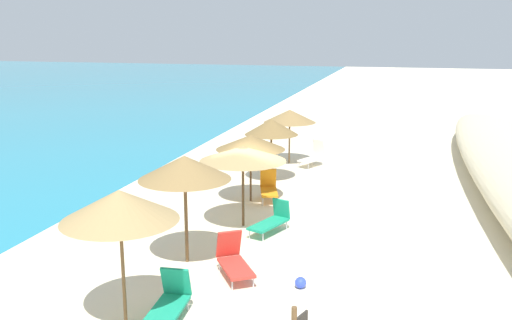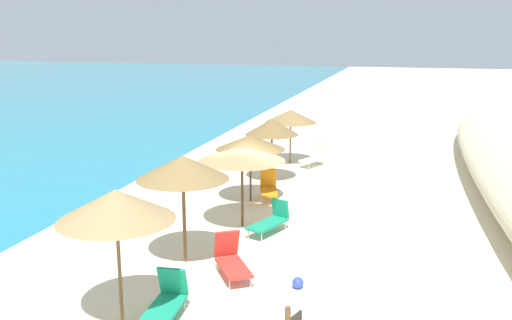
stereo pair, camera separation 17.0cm
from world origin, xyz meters
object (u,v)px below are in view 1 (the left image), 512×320
(lounge_chair_1, at_px, (269,187))
(lounge_chair_3, at_px, (272,220))
(beach_umbrella_5, at_px, (290,116))
(lounge_chair_0, at_px, (314,156))
(beach_ball, at_px, (301,283))
(beach_umbrella_0, at_px, (119,205))
(beach_umbrella_2, at_px, (243,154))
(lounge_chair_2, at_px, (169,302))
(lounge_chair_4, at_px, (234,260))
(beach_umbrella_1, at_px, (185,168))
(beach_umbrella_3, at_px, (251,142))
(beach_umbrella_4, at_px, (271,127))

(lounge_chair_1, distance_m, lounge_chair_3, 3.42)
(beach_umbrella_5, height_order, lounge_chair_1, beach_umbrella_5)
(lounge_chair_0, bearing_deg, beach_ball, 124.35)
(beach_umbrella_0, distance_m, beach_ball, 4.81)
(lounge_chair_0, distance_m, beach_ball, 12.62)
(lounge_chair_3, height_order, beach_ball, lounge_chair_3)
(lounge_chair_0, xyz_separation_m, beach_ball, (-12.49, -1.78, -0.33))
(beach_ball, bearing_deg, lounge_chair_0, 8.09)
(lounge_chair_1, distance_m, beach_ball, 7.28)
(beach_umbrella_2, relative_size, beach_ball, 9.60)
(beach_ball, bearing_deg, beach_umbrella_0, 128.48)
(beach_umbrella_5, bearing_deg, lounge_chair_2, -177.94)
(beach_umbrella_0, bearing_deg, beach_umbrella_2, -5.87)
(lounge_chair_1, height_order, lounge_chair_4, lounge_chair_4)
(beach_umbrella_5, distance_m, lounge_chair_3, 9.51)
(beach_umbrella_1, relative_size, beach_umbrella_2, 1.08)
(lounge_chair_0, bearing_deg, beach_umbrella_3, 104.07)
(beach_umbrella_5, bearing_deg, lounge_chair_0, -103.35)
(beach_umbrella_3, height_order, beach_umbrella_4, beach_umbrella_4)
(beach_umbrella_2, xyz_separation_m, lounge_chair_2, (-6.07, -0.15, -1.93))
(beach_umbrella_2, relative_size, lounge_chair_3, 1.64)
(lounge_chair_2, distance_m, lounge_chair_4, 2.49)
(lounge_chair_1, xyz_separation_m, lounge_chair_2, (-9.00, -0.05, -0.08))
(lounge_chair_1, xyz_separation_m, beach_ball, (-6.84, -2.48, -0.33))
(beach_umbrella_1, distance_m, beach_umbrella_5, 12.00)
(beach_umbrella_0, xyz_separation_m, beach_umbrella_1, (3.36, -0.03, -0.01))
(beach_umbrella_1, bearing_deg, beach_umbrella_2, -11.48)
(beach_umbrella_4, xyz_separation_m, lounge_chair_1, (-2.65, -0.56, -1.76))
(beach_umbrella_1, height_order, lounge_chair_2, beach_umbrella_1)
(beach_umbrella_2, distance_m, beach_umbrella_3, 2.66)
(beach_umbrella_5, bearing_deg, beach_umbrella_2, -177.50)
(beach_umbrella_1, xyz_separation_m, beach_umbrella_5, (11.99, -0.25, -0.38))
(beach_umbrella_0, relative_size, beach_ball, 10.44)
(beach_umbrella_1, height_order, lounge_chair_3, beach_umbrella_1)
(beach_umbrella_1, bearing_deg, lounge_chair_4, -110.52)
(beach_umbrella_1, distance_m, lounge_chair_0, 11.98)
(beach_umbrella_4, distance_m, lounge_chair_2, 11.82)
(beach_umbrella_1, relative_size, lounge_chair_2, 1.86)
(beach_umbrella_5, relative_size, lounge_chair_2, 1.60)
(lounge_chair_3, bearing_deg, beach_umbrella_0, 95.30)
(lounge_chair_3, xyz_separation_m, lounge_chair_4, (-3.31, 0.18, 0.05))
(lounge_chair_1, bearing_deg, lounge_chair_3, 88.43)
(beach_umbrella_4, relative_size, beach_umbrella_5, 1.02)
(lounge_chair_1, distance_m, lounge_chair_4, 6.65)
(beach_umbrella_0, height_order, beach_umbrella_1, beach_umbrella_0)
(beach_umbrella_0, height_order, lounge_chair_3, beach_umbrella_0)
(beach_umbrella_4, height_order, lounge_chair_4, beach_umbrella_4)
(lounge_chair_0, height_order, beach_ball, lounge_chair_0)
(lounge_chair_4, bearing_deg, beach_umbrella_2, -110.87)
(lounge_chair_1, bearing_deg, beach_umbrella_4, -95.19)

